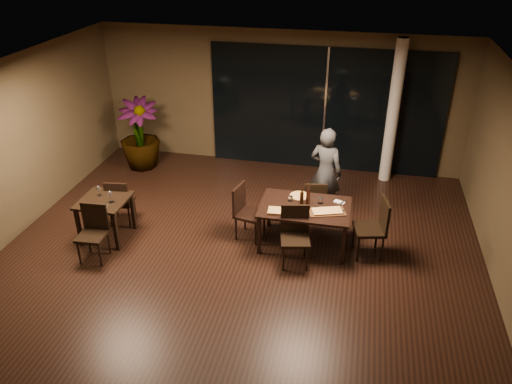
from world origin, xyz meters
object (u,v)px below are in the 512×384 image
Objects in this scene: chair_main_far at (315,200)px; chair_side_far at (120,200)px; chair_main_near at (295,232)px; potted_plant at (139,134)px; chair_main_left at (245,209)px; diner at (326,172)px; side_table at (104,206)px; bottle_c at (308,195)px; main_table at (305,210)px; chair_side_near at (94,229)px; chair_main_right at (375,225)px; bottle_a at (302,196)px; bottle_b at (308,199)px.

chair_side_far is (-3.44, -0.80, 0.03)m from chair_main_far.
chair_main_near is 4.83m from potted_plant.
potted_plant is at bearing 63.95° from chair_main_left.
chair_main_near is 0.58× the size of diner.
bottle_c reaches higher than side_table.
chair_side_near reaches higher than main_table.
main_table is 1.66× the size of chair_side_far.
diner is at bearing -36.45° from chair_main_left.
bottle_c reaches higher than chair_main_far.
main_table is 1.59× the size of chair_side_near.
chair_main_right reaches higher than chair_side_far.
chair_side_far is 3.30m from bottle_a.
chair_side_far is 2.99× the size of bottle_c.
bottle_a reaches higher than chair_main_near.
chair_main_far is 2.99× the size of bottle_a.
bottle_c is at bearing 175.29° from chair_side_far.
diner is (1.26, 1.13, 0.31)m from chair_main_left.
chair_side_far is (-3.35, -0.06, -0.17)m from main_table.
side_table is at bearing 9.62° from chair_main_far.
bottle_c reaches higher than chair_side_near.
side_table is 2.43m from chair_main_left.
chair_main_far is at bearing -46.32° from chair_main_left.
chair_main_near reaches higher than main_table.
bottle_b is at bearing 64.34° from chair_main_near.
bottle_a is (3.24, 1.15, 0.37)m from chair_side_near.
chair_side_far is at bearing 83.03° from side_table.
chair_main_left is (-0.94, 0.55, -0.00)m from chair_main_near.
main_table is 1.20m from diner.
main_table is 5.24× the size of bottle_a.
chair_main_right is at bearing -80.74° from chair_main_left.
side_table is at bearing -78.26° from potted_plant.
chair_main_near reaches higher than side_table.
chair_side_near is 3.46× the size of bottle_b.
diner reaches higher than chair_main_right.
bottle_a is at bearing 174.76° from chair_side_far.
potted_plant is 4.65m from bottle_b.
chair_side_far is at bearing -102.90° from chair_main_right.
chair_main_near is 3.27m from chair_side_near.
chair_side_far is (0.05, 0.44, -0.12)m from side_table.
bottle_a reaches higher than chair_side_far.
chair_main_right is (1.26, 0.45, 0.03)m from chair_main_near.
chair_side_near is at bearing 51.55° from diner.
potted_plant is at bearing 151.11° from bottle_c.
chair_main_left is at bearing 60.98° from diner.
bottle_a is 0.13m from bottle_b.
bottle_b is 0.11m from bottle_c.
chair_main_right is 5.69m from potted_plant.
potted_plant reaches higher than bottle_a.
bottle_c is (0.12, 0.62, 0.35)m from chair_main_near.
diner is 5.67× the size of bottle_c.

